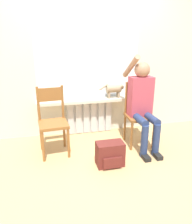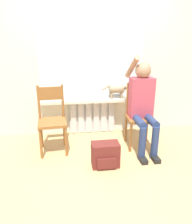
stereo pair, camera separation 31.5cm
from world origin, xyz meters
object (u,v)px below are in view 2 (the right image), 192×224
at_px(backpack, 105,155).
at_px(cat, 117,89).
at_px(chair_right, 140,115).
at_px(person, 143,102).
at_px(chair_left, 52,119).

bearing_deg(backpack, cat, 70.19).
xyz_separation_m(chair_right, person, (-0.00, -0.11, 0.23)).
distance_m(chair_left, cat, 1.22).
bearing_deg(person, backpack, -145.61).
distance_m(person, backpack, 0.94).
bearing_deg(person, chair_right, 88.84).
xyz_separation_m(chair_right, backpack, (-0.62, -0.53, -0.34)).
distance_m(person, cat, 0.66).
bearing_deg(chair_left, backpack, -41.54).
distance_m(chair_right, cat, 0.63).
relative_size(cat, backpack, 1.24).
bearing_deg(cat, backpack, -109.81).
bearing_deg(backpack, chair_right, 40.54).
bearing_deg(cat, chair_left, -154.49).
xyz_separation_m(chair_left, cat, (1.07, 0.51, 0.29)).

